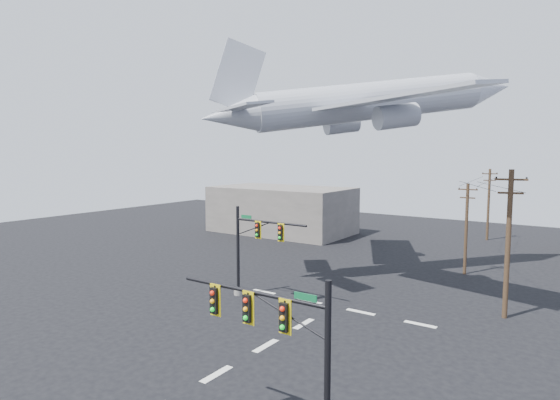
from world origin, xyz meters
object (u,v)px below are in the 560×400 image
Objects in this scene: utility_pole_a at (508,241)px; utility_pole_c at (489,203)px; signal_mast_far at (251,250)px; signal_mast_near at (285,352)px; utility_pole_b at (466,227)px; airliner at (369,102)px.

utility_pole_a is 1.11× the size of utility_pole_c.
signal_mast_near is at bearing -48.28° from signal_mast_far.
utility_pole_b is (-4.74, 9.97, -0.83)m from utility_pole_a.
signal_mast_far is at bearing -127.63° from utility_pole_c.
utility_pole_a is 28.90m from utility_pole_c.
airliner reaches higher than utility_pole_b.
utility_pole_b is 0.33× the size of airliner.
signal_mast_far is 19.47m from utility_pole_b.
signal_mast_near is 29.14m from utility_pole_b.
signal_mast_far is 0.27× the size of airliner.
utility_pole_a reaches higher than signal_mast_far.
signal_mast_far is 35.48m from utility_pole_c.
airliner is at bearing -123.60° from utility_pole_c.
signal_mast_near is 47.42m from utility_pole_c.
utility_pole_c is 26.81m from airliner.
utility_pole_b is at bearing 104.00° from utility_pole_a.
utility_pole_c is (9.67, 34.12, 0.95)m from signal_mast_far.
utility_pole_a is 11.07m from utility_pole_b.
airliner reaches higher than signal_mast_near.
signal_mast_near is 0.71× the size of utility_pole_a.
utility_pole_a reaches higher than utility_pole_b.
signal_mast_far is 15.53m from airliner.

